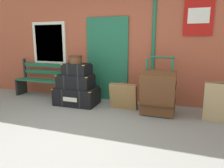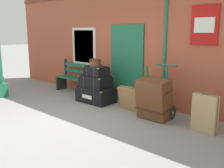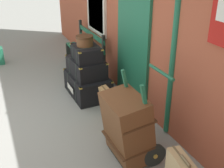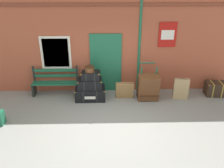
# 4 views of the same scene
# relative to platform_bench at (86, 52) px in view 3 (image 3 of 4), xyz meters

# --- Properties ---
(brick_facade) EXTENTS (10.40, 0.35, 3.20)m
(brick_facade) POSITION_rel_platform_bench_xyz_m (1.83, 0.44, 1.15)
(brick_facade) COLOR #AD5138
(brick_facade) RESTS_ON ground
(platform_bench) EXTENTS (1.60, 0.43, 1.01)m
(platform_bench) POSITION_rel_platform_bench_xyz_m (0.00, 0.00, 0.00)
(platform_bench) COLOR #1E6647
(platform_bench) RESTS_ON ground
(steamer_trunk_base) EXTENTS (1.02, 0.69, 0.43)m
(steamer_trunk_base) POSITION_rel_platform_bench_xyz_m (1.24, -0.40, -0.23)
(steamer_trunk_base) COLOR black
(steamer_trunk_base) RESTS_ON ground
(steamer_trunk_middle) EXTENTS (0.83, 0.59, 0.33)m
(steamer_trunk_middle) POSITION_rel_platform_bench_xyz_m (1.24, -0.41, 0.14)
(steamer_trunk_middle) COLOR black
(steamer_trunk_middle) RESTS_ON steamer_trunk_base
(steamer_trunk_top) EXTENTS (0.62, 0.47, 0.27)m
(steamer_trunk_top) POSITION_rel_platform_bench_xyz_m (1.28, -0.41, 0.43)
(steamer_trunk_top) COLOR black
(steamer_trunk_top) RESTS_ON steamer_trunk_middle
(round_hatbox) EXTENTS (0.31, 0.31, 0.19)m
(round_hatbox) POSITION_rel_platform_bench_xyz_m (1.25, -0.42, 0.66)
(round_hatbox) COLOR brown
(round_hatbox) RESTS_ON steamer_trunk_top
(porters_trolley) EXTENTS (0.71, 0.64, 1.19)m
(porters_trolley) POSITION_rel_platform_bench_xyz_m (3.19, -0.35, -0.17)
(porters_trolley) COLOR black
(porters_trolley) RESTS_ON ground
(large_brown_trunk) EXTENTS (0.70, 0.56, 0.93)m
(large_brown_trunk) POSITION_rel_platform_bench_xyz_m (3.19, -0.53, 0.02)
(large_brown_trunk) COLOR brown
(large_brown_trunk) RESTS_ON ground
(suitcase_cream) EXTENTS (0.62, 0.26, 0.61)m
(suitcase_cream) POSITION_rel_platform_bench_xyz_m (2.42, -0.39, -0.15)
(suitcase_cream) COLOR olive
(suitcase_cream) RESTS_ON ground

